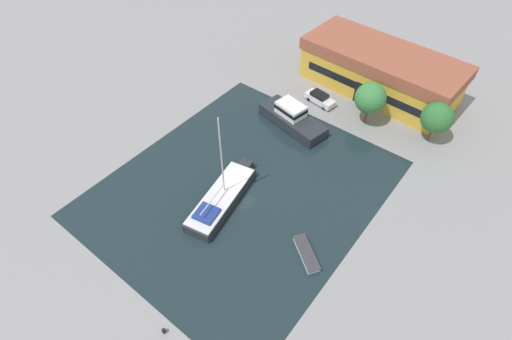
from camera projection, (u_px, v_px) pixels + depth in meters
The scene contains 10 objects.
ground_plane at pixel (243, 188), 47.42m from camera, with size 440.00×440.00×0.00m, color gray.
water_canal at pixel (243, 188), 47.42m from camera, with size 28.46×33.17×0.01m, color #19282D.
warehouse_building at pixel (380, 71), 58.75m from camera, with size 23.55×10.87×6.49m.
quay_tree_near_building at pixel (370, 98), 52.77m from camera, with size 4.19×4.19×6.22m.
quay_tree_by_water at pixel (437, 118), 50.51m from camera, with size 4.02×4.02×5.81m.
parked_car at pixel (320, 98), 58.23m from camera, with size 4.86×2.47×1.66m.
sailboat_moored at pixel (222, 198), 45.47m from camera, with size 5.34×12.33×11.83m.
motor_cruiser at pixel (292, 118), 54.60m from camera, with size 10.67×5.53×3.23m.
small_dinghy at pixel (306, 253), 40.89m from camera, with size 4.48×3.73×0.57m.
mooring_bollard at pixel (164, 331), 35.37m from camera, with size 0.35×0.35×0.69m.
Camera 1 is at (20.47, -23.49, 35.85)m, focal length 28.00 mm.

